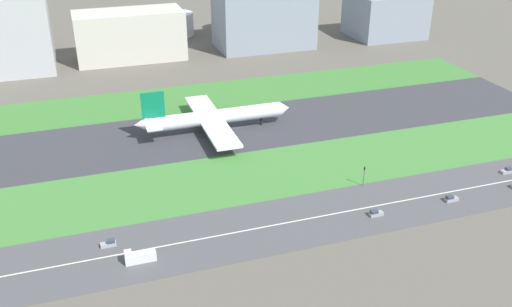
# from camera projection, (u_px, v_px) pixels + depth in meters

# --- Properties ---
(ground_plane) EXTENTS (800.00, 800.00, 0.00)m
(ground_plane) POSITION_uv_depth(u_px,v_px,m) (236.00, 128.00, 233.85)
(ground_plane) COLOR #5B564C
(runway) EXTENTS (280.00, 46.00, 0.10)m
(runway) POSITION_uv_depth(u_px,v_px,m) (236.00, 128.00, 233.83)
(runway) COLOR #38383D
(runway) RESTS_ON ground_plane
(grass_median_north) EXTENTS (280.00, 36.00, 0.10)m
(grass_median_north) POSITION_uv_depth(u_px,v_px,m) (211.00, 95.00, 268.66)
(grass_median_north) COLOR #3D7A33
(grass_median_north) RESTS_ON ground_plane
(grass_median_south) EXTENTS (280.00, 36.00, 0.10)m
(grass_median_south) POSITION_uv_depth(u_px,v_px,m) (269.00, 173.00, 199.00)
(grass_median_south) COLOR #427F38
(grass_median_south) RESTS_ON ground_plane
(highway) EXTENTS (280.00, 28.00, 0.10)m
(highway) POSITION_uv_depth(u_px,v_px,m) (304.00, 220.00, 171.82)
(highway) COLOR #4C4C4F
(highway) RESTS_ON ground_plane
(highway_centerline) EXTENTS (266.00, 0.50, 0.01)m
(highway_centerline) POSITION_uv_depth(u_px,v_px,m) (304.00, 219.00, 171.80)
(highway_centerline) COLOR silver
(highway_centerline) RESTS_ON highway
(airliner) EXTENTS (65.00, 56.00, 19.70)m
(airliner) POSITION_uv_depth(u_px,v_px,m) (212.00, 118.00, 228.23)
(airliner) COLOR white
(airliner) RESTS_ON runway
(car_4) EXTENTS (4.40, 1.80, 2.00)m
(car_4) POSITION_uv_depth(u_px,v_px,m) (109.00, 243.00, 159.19)
(car_4) COLOR #99999E
(car_4) RESTS_ON highway
(car_3) EXTENTS (4.40, 1.80, 2.00)m
(car_3) POSITION_uv_depth(u_px,v_px,m) (376.00, 213.00, 173.38)
(car_3) COLOR #99999E
(car_3) RESTS_ON highway
(truck_0) EXTENTS (8.40, 2.50, 4.00)m
(truck_0) POSITION_uv_depth(u_px,v_px,m) (139.00, 257.00, 152.43)
(truck_0) COLOR silver
(truck_0) RESTS_ON highway
(car_2) EXTENTS (4.40, 1.80, 2.00)m
(car_2) POSITION_uv_depth(u_px,v_px,m) (507.00, 171.00, 198.42)
(car_2) COLOR #99999E
(car_2) RESTS_ON highway
(car_0) EXTENTS (4.40, 1.80, 2.00)m
(car_0) POSITION_uv_depth(u_px,v_px,m) (451.00, 199.00, 181.20)
(car_0) COLOR #99999E
(car_0) RESTS_ON highway
(traffic_light) EXTENTS (0.36, 0.50, 7.20)m
(traffic_light) POSITION_uv_depth(u_px,v_px,m) (364.00, 175.00, 188.69)
(traffic_light) COLOR #4C4C51
(traffic_light) RESTS_ON highway
(terminal_building) EXTENTS (41.17, 39.22, 47.83)m
(terminal_building) POSITION_uv_depth(u_px,v_px,m) (8.00, 25.00, 294.43)
(terminal_building) COLOR #B2B2B7
(terminal_building) RESTS_ON ground_plane
(hangar_building) EXTENTS (59.85, 27.38, 27.14)m
(hangar_building) POSITION_uv_depth(u_px,v_px,m) (130.00, 35.00, 316.70)
(hangar_building) COLOR beige
(hangar_building) RESTS_ON ground_plane
(office_tower) EXTENTS (56.78, 33.44, 48.17)m
(office_tower) POSITION_uv_depth(u_px,v_px,m) (264.00, 7.00, 334.83)
(office_tower) COLOR gray
(office_tower) RESTS_ON ground_plane
(cargo_warehouse) EXTENTS (43.81, 38.16, 27.25)m
(cargo_warehouse) POSITION_uv_depth(u_px,v_px,m) (385.00, 15.00, 363.21)
(cargo_warehouse) COLOR gray
(cargo_warehouse) RESTS_ON ground_plane
(fuel_tank_west) EXTENTS (16.19, 16.19, 16.47)m
(fuel_tank_west) POSITION_uv_depth(u_px,v_px,m) (138.00, 25.00, 360.14)
(fuel_tank_west) COLOR silver
(fuel_tank_west) RESTS_ON ground_plane
(fuel_tank_centre) EXTENTS (24.93, 24.93, 14.40)m
(fuel_tank_centre) POSITION_uv_depth(u_px,v_px,m) (174.00, 24.00, 367.38)
(fuel_tank_centre) COLOR silver
(fuel_tank_centre) RESTS_ON ground_plane
(fuel_tank_east) EXTENTS (19.40, 19.40, 16.52)m
(fuel_tank_east) POSITION_uv_depth(u_px,v_px,m) (231.00, 18.00, 377.90)
(fuel_tank_east) COLOR silver
(fuel_tank_east) RESTS_ON ground_plane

